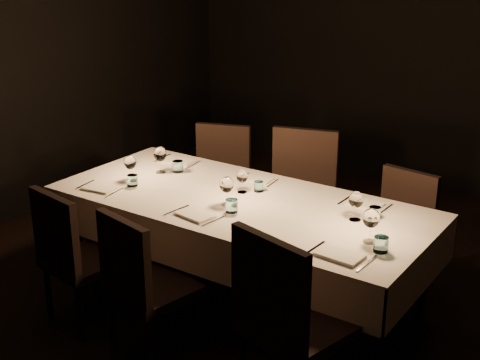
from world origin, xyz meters
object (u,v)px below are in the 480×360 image
Objects in this scene: chair_near_left at (73,252)px; chair_near_right at (287,316)px; chair_far_left at (220,178)px; chair_far_right at (400,227)px; chair_near_center at (141,280)px; chair_far_center at (300,194)px; dining_table at (240,210)px.

chair_near_right is at bearing -169.80° from chair_near_left.
chair_far_left reaches higher than chair_far_right.
chair_near_center is 0.98× the size of chair_far_left.
chair_near_left is 0.89× the size of chair_near_right.
chair_far_right is at bearing -75.42° from chair_near_right.
chair_near_center is 0.90× the size of chair_far_center.
chair_near_left reaches higher than chair_far_right.
dining_table is 0.87m from chair_near_center.
chair_near_center is 1.87m from chair_far_right.
chair_near_right reaches higher than chair_near_center.
chair_far_left is at bearing -57.31° from chair_near_center.
chair_far_center is at bearing -48.58° from chair_near_right.
dining_table is 2.41× the size of chair_near_right.
dining_table is 2.70× the size of chair_near_left.
chair_far_left reaches higher than chair_near_center.
chair_near_right is 2.25m from chair_far_left.
chair_near_right reaches higher than chair_near_left.
chair_near_left is 1.01× the size of chair_near_center.
chair_near_center is at bearing -173.30° from chair_near_left.
chair_far_right is at bearing -124.55° from chair_near_left.
chair_near_center is (-0.11, -0.84, -0.17)m from dining_table.
chair_far_left is (-0.05, 1.63, 0.01)m from chair_near_left.
chair_far_right is (1.52, 1.60, -0.03)m from chair_near_left.
chair_near_right is 1.57m from chair_far_right.
chair_near_right is (0.94, 0.06, 0.06)m from chair_near_center.
chair_far_center is 1.19× the size of chair_far_right.
chair_near_center is at bearing -97.66° from dining_table.
chair_near_left reaches higher than dining_table.
chair_near_left is at bearing -131.40° from chair_far_center.
chair_far_center is (-0.81, 1.55, -0.00)m from chair_near_right.
chair_far_right is (0.81, 0.78, -0.20)m from dining_table.
chair_far_center reaches higher than chair_near_center.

